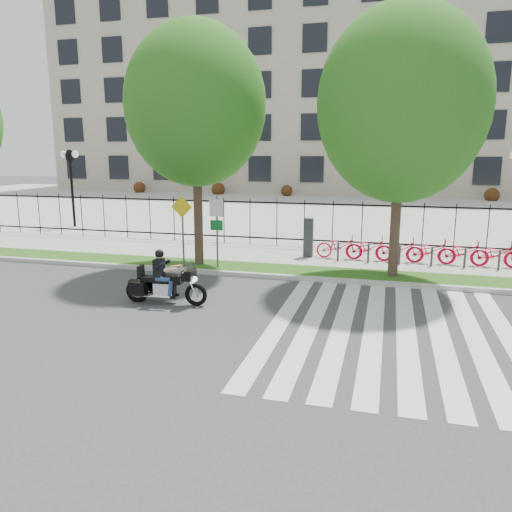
# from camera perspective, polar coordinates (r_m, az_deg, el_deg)

# --- Properties ---
(ground) EXTENTS (120.00, 120.00, 0.00)m
(ground) POSITION_cam_1_polar(r_m,az_deg,el_deg) (13.20, -6.54, -6.60)
(ground) COLOR #38383A
(ground) RESTS_ON ground
(curb) EXTENTS (60.00, 0.20, 0.15)m
(curb) POSITION_cam_1_polar(r_m,az_deg,el_deg) (16.90, -1.45, -2.12)
(curb) COLOR #B3B1A8
(curb) RESTS_ON ground
(grass_verge) EXTENTS (60.00, 1.50, 0.15)m
(grass_verge) POSITION_cam_1_polar(r_m,az_deg,el_deg) (17.69, -0.67, -1.47)
(grass_verge) COLOR #255916
(grass_verge) RESTS_ON ground
(sidewalk) EXTENTS (60.00, 3.50, 0.15)m
(sidewalk) POSITION_cam_1_polar(r_m,az_deg,el_deg) (20.05, 1.27, 0.13)
(sidewalk) COLOR #ADABA2
(sidewalk) RESTS_ON ground
(plaza) EXTENTS (80.00, 34.00, 0.10)m
(plaza) POSITION_cam_1_polar(r_m,az_deg,el_deg) (37.14, 7.78, 5.45)
(plaza) COLOR #ADABA2
(plaza) RESTS_ON ground
(crosswalk_stripes) EXTENTS (5.70, 8.00, 0.01)m
(crosswalk_stripes) POSITION_cam_1_polar(r_m,az_deg,el_deg) (12.34, 15.03, -8.24)
(crosswalk_stripes) COLOR silver
(crosswalk_stripes) RESTS_ON ground
(iron_fence) EXTENTS (30.00, 0.06, 2.00)m
(iron_fence) POSITION_cam_1_polar(r_m,az_deg,el_deg) (21.54, 2.39, 3.85)
(iron_fence) COLOR black
(iron_fence) RESTS_ON sidewalk
(office_building) EXTENTS (60.00, 21.90, 20.15)m
(office_building) POSITION_cam_1_polar(r_m,az_deg,el_deg) (57.02, 10.79, 17.56)
(office_building) COLOR #9F9280
(office_building) RESTS_ON ground
(lamp_post_left) EXTENTS (1.06, 0.70, 4.25)m
(lamp_post_left) POSITION_cam_1_polar(r_m,az_deg,el_deg) (28.92, -20.43, 9.28)
(lamp_post_left) COLOR black
(lamp_post_left) RESTS_ON ground
(street_tree_1) EXTENTS (4.83, 4.83, 8.34)m
(street_tree_1) POSITION_cam_1_polar(r_m,az_deg,el_deg) (17.89, -6.92, 16.74)
(street_tree_1) COLOR #3E2A21
(street_tree_1) RESTS_ON grass_verge
(street_tree_2) EXTENTS (5.26, 5.26, 8.45)m
(street_tree_2) POSITION_cam_1_polar(r_m,az_deg,el_deg) (16.62, 16.37, 16.27)
(street_tree_2) COLOR #3E2A21
(street_tree_2) RESTS_ON grass_verge
(bike_share_station) EXTENTS (11.05, 0.84, 1.50)m
(bike_share_station) POSITION_cam_1_polar(r_m,az_deg,el_deg) (19.31, 22.36, 0.39)
(bike_share_station) COLOR #2D2D33
(bike_share_station) RESTS_ON sidewalk
(sign_pole_regulatory) EXTENTS (0.50, 0.09, 2.50)m
(sign_pole_regulatory) POSITION_cam_1_polar(r_m,az_deg,el_deg) (17.36, -4.51, 3.83)
(sign_pole_regulatory) COLOR #59595B
(sign_pole_regulatory) RESTS_ON grass_verge
(sign_pole_warning) EXTENTS (0.78, 0.09, 2.49)m
(sign_pole_warning) POSITION_cam_1_polar(r_m,az_deg,el_deg) (17.83, -8.41, 3.96)
(sign_pole_warning) COLOR #59595B
(sign_pole_warning) RESTS_ON grass_verge
(motorcycle_rider) EXTENTS (2.40, 0.72, 1.85)m
(motorcycle_rider) POSITION_cam_1_polar(r_m,az_deg,el_deg) (14.03, -10.36, -2.97)
(motorcycle_rider) COLOR black
(motorcycle_rider) RESTS_ON ground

